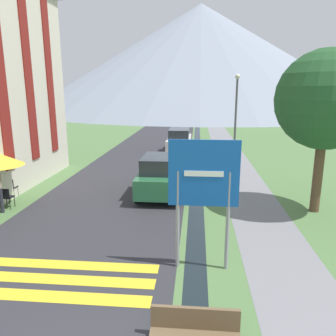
{
  "coord_description": "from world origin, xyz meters",
  "views": [
    {
      "loc": [
        1.16,
        -3.32,
        4.65
      ],
      "look_at": [
        -0.02,
        10.0,
        1.46
      ],
      "focal_mm": 35.0,
      "sensor_mm": 36.0,
      "label": 1
    }
  ],
  "objects": [
    {
      "name": "parked_car_far",
      "position": [
        -0.17,
        21.39,
        0.91
      ],
      "size": [
        1.83,
        4.52,
        1.82
      ],
      "color": "silver",
      "rests_on": "ground_plane"
    },
    {
      "name": "parked_car_near",
      "position": [
        -0.4,
        10.84,
        0.91
      ],
      "size": [
        1.97,
        3.96,
        1.82
      ],
      "color": "#28663D",
      "rests_on": "ground_plane"
    },
    {
      "name": "drainage_channel",
      "position": [
        1.2,
        30.0,
        0.0
      ],
      "size": [
        0.6,
        60.0,
        0.0
      ],
      "color": "black",
      "rests_on": "ground_plane"
    },
    {
      "name": "tree_by_path",
      "position": [
        5.83,
        9.32,
        4.29
      ],
      "size": [
        3.66,
        3.66,
        6.14
      ],
      "color": "brown",
      "rests_on": "ground_plane"
    },
    {
      "name": "streetlamp",
      "position": [
        3.31,
        15.42,
        3.25
      ],
      "size": [
        0.28,
        0.28,
        5.52
      ],
      "color": "#515156",
      "rests_on": "ground_plane"
    },
    {
      "name": "road",
      "position": [
        -2.5,
        30.0,
        0.0
      ],
      "size": [
        6.4,
        60.0,
        0.01
      ],
      "color": "#2D2D33",
      "rests_on": "ground_plane"
    },
    {
      "name": "ground_plane",
      "position": [
        0.0,
        20.0,
        0.0
      ],
      "size": [
        160.0,
        160.0,
        0.0
      ],
      "primitive_type": "plane",
      "color": "#517542"
    },
    {
      "name": "footpath",
      "position": [
        3.6,
        30.0,
        0.0
      ],
      "size": [
        2.2,
        60.0,
        0.01
      ],
      "color": "slate",
      "rests_on": "ground_plane"
    },
    {
      "name": "cafe_chair_far_left",
      "position": [
        -7.0,
        9.88,
        0.51
      ],
      "size": [
        0.4,
        0.4,
        0.85
      ],
      "rotation": [
        0.0,
        0.0,
        0.08
      ],
      "color": "black",
      "rests_on": "ground_plane"
    },
    {
      "name": "crosswalk_marking",
      "position": [
        -2.5,
        3.77,
        0.01
      ],
      "size": [
        5.44,
        1.84,
        0.01
      ],
      "color": "yellow",
      "rests_on": "ground_plane"
    },
    {
      "name": "cafe_chair_middle",
      "position": [
        -6.39,
        8.52,
        0.51
      ],
      "size": [
        0.4,
        0.4,
        0.85
      ],
      "rotation": [
        0.0,
        0.0,
        0.49
      ],
      "color": "black",
      "rests_on": "ground_plane"
    },
    {
      "name": "person_seated_far",
      "position": [
        -7.0,
        9.23,
        0.66
      ],
      "size": [
        0.32,
        0.32,
        1.19
      ],
      "color": "#282833",
      "rests_on": "ground_plane"
    },
    {
      "name": "mountain_distant",
      "position": [
        1.56,
        78.78,
        12.05
      ],
      "size": [
        79.88,
        79.88,
        24.1
      ],
      "color": "gray",
      "rests_on": "ground_plane"
    },
    {
      "name": "road_sign",
      "position": [
        1.36,
        4.67,
        2.29
      ],
      "size": [
        1.79,
        0.11,
        3.47
      ],
      "color": "gray",
      "rests_on": "ground_plane"
    }
  ]
}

